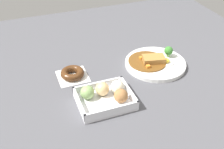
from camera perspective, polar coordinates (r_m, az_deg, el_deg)
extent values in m
plane|color=#4C4C51|center=(1.17, 3.30, -0.87)|extent=(1.60, 1.60, 0.00)
cylinder|color=white|center=(1.26, 8.98, 2.26)|extent=(0.27, 0.27, 0.02)
cylinder|color=brown|center=(1.25, 7.35, 2.75)|extent=(0.17, 0.17, 0.01)
cube|color=#A87538|center=(1.25, 8.67, 3.21)|extent=(0.11, 0.08, 0.02)
cylinder|color=white|center=(1.26, 11.20, 2.47)|extent=(0.06, 0.06, 0.00)
ellipsoid|color=yellow|center=(1.25, 11.26, 2.87)|extent=(0.03, 0.03, 0.02)
cylinder|color=#8CB766|center=(1.30, 11.56, 4.01)|extent=(0.01, 0.01, 0.02)
sphere|color=#387A2D|center=(1.29, 11.68, 4.88)|extent=(0.04, 0.04, 0.04)
cube|color=orange|center=(1.21, 7.51, 1.58)|extent=(0.02, 0.02, 0.02)
cube|color=orange|center=(1.27, 6.02, 3.40)|extent=(0.02, 0.02, 0.01)
cube|color=white|center=(1.05, -1.51, -5.64)|extent=(0.21, 0.17, 0.01)
cube|color=white|center=(1.06, 3.54, -3.54)|extent=(0.01, 0.17, 0.03)
cube|color=white|center=(1.01, -6.84, -6.01)|extent=(0.01, 0.17, 0.03)
cube|color=white|center=(1.09, -2.91, -2.22)|extent=(0.21, 0.01, 0.03)
cube|color=white|center=(0.98, 0.04, -7.61)|extent=(0.21, 0.01, 0.03)
sphere|color=#EFE5C6|center=(1.06, 1.14, -2.59)|extent=(0.05, 0.05, 0.05)
sphere|color=#DBB77A|center=(1.05, -2.04, -3.01)|extent=(0.05, 0.05, 0.05)
sphere|color=#84A860|center=(1.04, -5.16, -3.74)|extent=(0.05, 0.05, 0.05)
sphere|color=#9E6B3D|center=(1.02, 1.87, -4.44)|extent=(0.05, 0.05, 0.05)
cube|color=white|center=(1.19, -8.18, -0.35)|extent=(0.13, 0.13, 0.00)
torus|color=#4C2B14|center=(1.18, -8.24, 0.30)|extent=(0.10, 0.10, 0.03)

